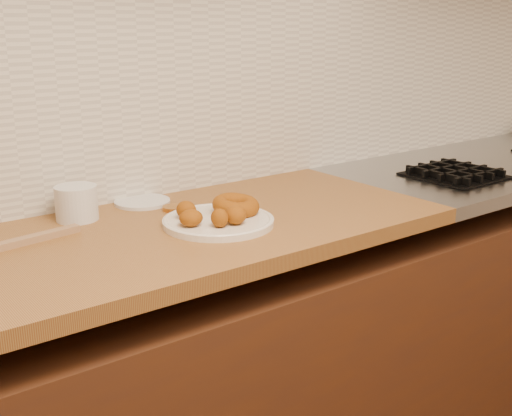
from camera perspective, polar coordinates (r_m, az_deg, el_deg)
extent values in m
cube|color=beige|center=(1.85, -7.65, 15.24)|extent=(4.00, 0.02, 2.70)
cube|color=#492410|center=(1.87, -1.66, -15.76)|extent=(3.60, 0.60, 0.77)
cube|color=#9EA0A5|center=(2.48, 20.52, 3.64)|extent=(1.30, 0.62, 0.04)
cube|color=silver|center=(1.85, -7.29, 10.59)|extent=(3.60, 0.02, 0.60)
cube|color=black|center=(2.15, 17.23, 2.76)|extent=(0.26, 0.26, 0.01)
cube|color=black|center=(2.08, 15.78, 2.84)|extent=(0.01, 0.24, 0.02)
cube|color=black|center=(2.10, 19.23, 2.67)|extent=(0.24, 0.01, 0.02)
cube|color=black|center=(2.12, 16.78, 3.04)|extent=(0.01, 0.24, 0.02)
cube|color=black|center=(2.13, 17.91, 2.99)|extent=(0.24, 0.01, 0.02)
cube|color=black|center=(2.17, 17.73, 3.24)|extent=(0.01, 0.24, 0.02)
cube|color=black|center=(2.17, 16.63, 3.30)|extent=(0.24, 0.01, 0.02)
cube|color=black|center=(2.22, 18.64, 3.43)|extent=(0.01, 0.24, 0.02)
cube|color=black|center=(2.20, 15.38, 3.60)|extent=(0.24, 0.01, 0.02)
cylinder|color=silver|center=(1.57, -3.37, -1.23)|extent=(0.27, 0.27, 0.02)
torus|color=#8B4912|center=(1.60, -1.83, 0.23)|extent=(0.17, 0.17, 0.05)
ellipsoid|color=#8B4912|center=(1.57, -6.22, -0.18)|extent=(0.06, 0.06, 0.04)
ellipsoid|color=#8B4912|center=(1.51, -5.80, -0.88)|extent=(0.06, 0.05, 0.04)
ellipsoid|color=#8B4912|center=(1.50, -3.26, -0.89)|extent=(0.04, 0.05, 0.04)
ellipsoid|color=#8B4912|center=(1.52, -1.84, -0.62)|extent=(0.07, 0.07, 0.04)
cylinder|color=silver|center=(1.66, -15.67, 0.43)|extent=(0.12, 0.12, 0.09)
cylinder|color=silver|center=(1.78, -10.07, 0.55)|extent=(0.19, 0.19, 0.01)
cylinder|color=#B67A32|center=(1.70, -7.30, -0.01)|extent=(0.07, 0.07, 0.01)
cube|color=#9A734E|center=(1.53, -18.83, -2.50)|extent=(0.21, 0.06, 0.02)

